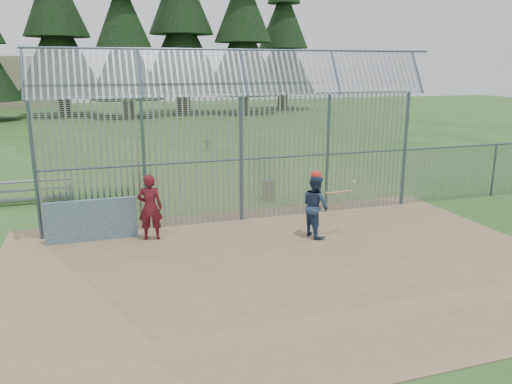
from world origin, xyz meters
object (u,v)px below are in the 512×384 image
object	(u,v)px
dugout_wall	(92,220)
bleacher	(30,191)
batter	(315,206)
onlooker	(150,207)
trash_can	(269,189)

from	to	relation	value
dugout_wall	bleacher	xyz separation A→B (m)	(-2.14, 5.16, -0.21)
dugout_wall	bleacher	bearing A→B (deg)	112.52
batter	bleacher	distance (m)	10.73
dugout_wall	onlooker	world-z (taller)	onlooker
batter	onlooker	world-z (taller)	onlooker
dugout_wall	batter	xyz separation A→B (m)	(6.18, -1.59, 0.31)
batter	bleacher	xyz separation A→B (m)	(-8.32, 6.76, -0.52)
bleacher	batter	bearing A→B (deg)	-39.08
trash_can	bleacher	distance (m)	8.78
onlooker	bleacher	size ratio (longest dim) A/B	0.63
batter	onlooker	size ratio (longest dim) A/B	0.96
dugout_wall	trash_can	bearing A→B (deg)	23.72
batter	bleacher	world-z (taller)	batter
onlooker	trash_can	world-z (taller)	onlooker
trash_can	bleacher	size ratio (longest dim) A/B	0.27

